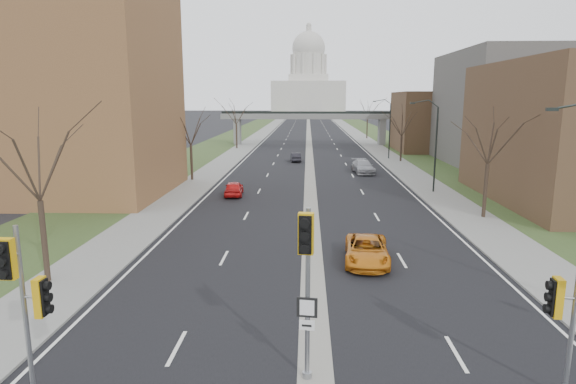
# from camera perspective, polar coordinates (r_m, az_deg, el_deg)

# --- Properties ---
(ground) EXTENTS (700.00, 700.00, 0.00)m
(ground) POSITION_cam_1_polar(r_m,az_deg,el_deg) (16.45, 3.30, -21.75)
(ground) COLOR black
(ground) RESTS_ON ground
(road_surface) EXTENTS (20.00, 600.00, 0.01)m
(road_surface) POSITION_cam_1_polar(r_m,az_deg,el_deg) (164.07, 2.44, 7.91)
(road_surface) COLOR black
(road_surface) RESTS_ON ground
(median_strip) EXTENTS (1.20, 600.00, 0.02)m
(median_strip) POSITION_cam_1_polar(r_m,az_deg,el_deg) (164.07, 2.44, 7.91)
(median_strip) COLOR gray
(median_strip) RESTS_ON ground
(sidewalk_right) EXTENTS (4.00, 600.00, 0.12)m
(sidewalk_right) POSITION_cam_1_polar(r_m,az_deg,el_deg) (164.53, 6.67, 7.88)
(sidewalk_right) COLOR gray
(sidewalk_right) RESTS_ON ground
(sidewalk_left) EXTENTS (4.00, 600.00, 0.12)m
(sidewalk_left) POSITION_cam_1_polar(r_m,az_deg,el_deg) (164.48, -1.78, 7.95)
(sidewalk_left) COLOR gray
(sidewalk_left) RESTS_ON ground
(grass_verge_right) EXTENTS (8.00, 600.00, 0.10)m
(grass_verge_right) POSITION_cam_1_polar(r_m,az_deg,el_deg) (165.09, 8.76, 7.83)
(grass_verge_right) COLOR #2D3E1C
(grass_verge_right) RESTS_ON ground
(grass_verge_left) EXTENTS (8.00, 600.00, 0.10)m
(grass_verge_left) POSITION_cam_1_polar(r_m,az_deg,el_deg) (165.02, -3.88, 7.93)
(grass_verge_left) COLOR #2D3E1C
(grass_verge_left) RESTS_ON ground
(apartment_building) EXTENTS (25.00, 16.00, 22.00)m
(apartment_building) POSITION_cam_1_polar(r_m,az_deg,el_deg) (50.84, -28.72, 12.08)
(apartment_building) COLOR brown
(apartment_building) RESTS_ON ground
(commercial_block_mid) EXTENTS (18.00, 22.00, 15.00)m
(commercial_block_mid) POSITION_cam_1_polar(r_m,az_deg,el_deg) (71.68, 25.91, 8.82)
(commercial_block_mid) COLOR #5B5753
(commercial_block_mid) RESTS_ON ground
(commercial_block_far) EXTENTS (14.00, 14.00, 10.00)m
(commercial_block_far) POSITION_cam_1_polar(r_m,az_deg,el_deg) (86.84, 17.38, 7.96)
(commercial_block_far) COLOR brown
(commercial_block_far) RESTS_ON ground
(pedestrian_bridge) EXTENTS (34.00, 3.00, 6.45)m
(pedestrian_bridge) POSITION_cam_1_polar(r_m,az_deg,el_deg) (93.92, 2.53, 8.55)
(pedestrian_bridge) COLOR slate
(pedestrian_bridge) RESTS_ON ground
(capitol) EXTENTS (48.00, 42.00, 55.75)m
(capitol) POSITION_cam_1_polar(r_m,az_deg,el_deg) (333.97, 2.43, 12.69)
(capitol) COLOR silver
(capitol) RESTS_ON ground
(streetlight_mid) EXTENTS (2.61, 0.20, 8.70)m
(streetlight_mid) POSITION_cam_1_polar(r_m,az_deg,el_deg) (47.25, 16.33, 8.23)
(streetlight_mid) COLOR black
(streetlight_mid) RESTS_ON sidewalk_right
(streetlight_far) EXTENTS (2.61, 0.20, 8.70)m
(streetlight_far) POSITION_cam_1_polar(r_m,az_deg,el_deg) (72.74, 11.41, 9.28)
(streetlight_far) COLOR black
(streetlight_far) RESTS_ON sidewalk_right
(tree_left_a) EXTENTS (7.20, 7.20, 9.40)m
(tree_left_a) POSITION_cam_1_polar(r_m,az_deg,el_deg) (25.35, -27.81, 4.63)
(tree_left_a) COLOR #382B21
(tree_left_a) RESTS_ON sidewalk_left
(tree_left_b) EXTENTS (6.75, 6.75, 8.81)m
(tree_left_b) POSITION_cam_1_polar(r_m,az_deg,el_deg) (53.43, -11.53, 7.94)
(tree_left_b) COLOR #382B21
(tree_left_b) RESTS_ON sidewalk_left
(tree_left_c) EXTENTS (7.65, 7.65, 9.99)m
(tree_left_c) POSITION_cam_1_polar(r_m,az_deg,el_deg) (86.78, -6.18, 9.74)
(tree_left_c) COLOR #382B21
(tree_left_c) RESTS_ON sidewalk_left
(tree_right_a) EXTENTS (7.20, 7.20, 9.40)m
(tree_right_a) POSITION_cam_1_polar(r_m,az_deg,el_deg) (38.29, 22.84, 6.78)
(tree_right_a) COLOR #382B21
(tree_right_a) RESTS_ON sidewalk_right
(tree_right_b) EXTENTS (6.30, 6.30, 8.22)m
(tree_right_b) POSITION_cam_1_polar(r_m,az_deg,el_deg) (70.18, 13.39, 8.22)
(tree_right_b) COLOR #382B21
(tree_right_b) RESTS_ON sidewalk_right
(tree_right_c) EXTENTS (7.65, 7.65, 9.99)m
(tree_right_c) POSITION_cam_1_polar(r_m,az_deg,el_deg) (109.66, 9.43, 9.92)
(tree_right_c) COLOR #382B21
(tree_right_c) RESTS_ON sidewalk_right
(signal_pole_left) EXTENTS (0.95, 0.94, 5.35)m
(signal_pole_left) POSITION_cam_1_polar(r_m,az_deg,el_deg) (16.01, -28.75, -10.10)
(signal_pole_left) COLOR gray
(signal_pole_left) RESTS_ON ground
(signal_pole_median) EXTENTS (0.65, 0.94, 5.66)m
(signal_pole_median) POSITION_cam_1_polar(r_m,az_deg,el_deg) (14.70, 2.22, -8.70)
(signal_pole_median) COLOR gray
(signal_pole_median) RESTS_ON ground
(signal_pole_right) EXTENTS (0.93, 1.01, 5.37)m
(signal_pole_right) POSITION_cam_1_polar(r_m,az_deg,el_deg) (16.20, 30.70, -10.01)
(signal_pole_right) COLOR gray
(signal_pole_right) RESTS_ON ground
(car_left_near) EXTENTS (1.92, 4.14, 1.38)m
(car_left_near) POSITION_cam_1_polar(r_m,az_deg,el_deg) (44.97, -6.43, 0.44)
(car_left_near) COLOR red
(car_left_near) RESTS_ON ground
(car_left_far) EXTENTS (1.71, 3.94, 1.26)m
(car_left_far) POSITION_cam_1_polar(r_m,az_deg,el_deg) (69.10, 0.91, 4.15)
(car_left_far) COLOR black
(car_left_far) RESTS_ON ground
(car_right_near) EXTENTS (2.75, 5.25, 1.41)m
(car_right_near) POSITION_cam_1_polar(r_m,az_deg,el_deg) (26.96, 9.32, -6.82)
(car_right_near) COLOR #CA7115
(car_right_near) RESTS_ON ground
(car_right_mid) EXTENTS (2.73, 5.60, 1.57)m
(car_right_mid) POSITION_cam_1_polar(r_m,az_deg,el_deg) (58.94, 8.87, 2.98)
(car_right_mid) COLOR gray
(car_right_mid) RESTS_ON ground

